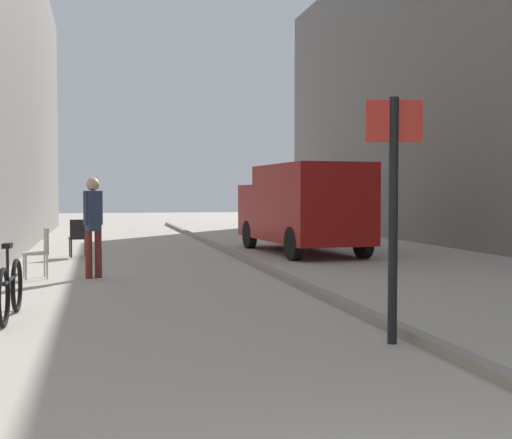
% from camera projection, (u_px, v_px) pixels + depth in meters
% --- Properties ---
extents(ground_plane, '(80.00, 80.00, 0.00)m').
position_uv_depth(ground_plane, '(186.00, 272.00, 13.47)').
color(ground_plane, '#A8A093').
extents(kerb_strip, '(0.16, 40.00, 0.12)m').
position_uv_depth(kerb_strip, '(262.00, 267.00, 13.83)').
color(kerb_strip, gray).
rests_on(kerb_strip, ground_plane).
extents(pedestrian_main_foreground, '(0.35, 0.28, 1.88)m').
position_uv_depth(pedestrian_main_foreground, '(93.00, 220.00, 12.46)').
color(pedestrian_main_foreground, maroon).
rests_on(pedestrian_main_foreground, ground_plane).
extents(delivery_van, '(2.35, 5.34, 2.32)m').
position_uv_depth(delivery_van, '(302.00, 206.00, 17.64)').
color(delivery_van, maroon).
rests_on(delivery_van, ground_plane).
extents(street_sign_post, '(0.59, 0.15, 2.60)m').
position_uv_depth(street_sign_post, '(393.00, 198.00, 7.02)').
color(street_sign_post, black).
rests_on(street_sign_post, ground_plane).
extents(bicycle_leaning, '(0.11, 1.77, 0.98)m').
position_uv_depth(bicycle_leaning, '(10.00, 290.00, 8.39)').
color(bicycle_leaning, black).
rests_on(bicycle_leaning, ground_plane).
extents(cafe_chair_near_window, '(0.52, 0.52, 0.94)m').
position_uv_depth(cafe_chair_near_window, '(40.00, 249.00, 12.46)').
color(cafe_chair_near_window, '#B7B2A8').
rests_on(cafe_chair_near_window, ground_plane).
extents(cafe_chair_by_doorway, '(0.50, 0.50, 0.94)m').
position_uv_depth(cafe_chair_by_doorway, '(79.00, 235.00, 16.45)').
color(cafe_chair_by_doorway, black).
rests_on(cafe_chair_by_doorway, ground_plane).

